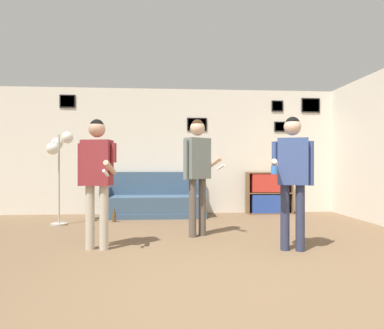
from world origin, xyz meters
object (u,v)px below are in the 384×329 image
person_player_foreground_left (97,170)px  person_watcher_holding_cup (292,169)px  person_player_foreground_center (198,164)px  bookshelf (269,193)px  couch (154,202)px  bottle_on_floor (114,217)px  floor_lamp (59,151)px  drinking_cup (277,170)px

person_player_foreground_left → person_watcher_holding_cup: 2.42m
person_player_foreground_left → person_player_foreground_center: person_player_foreground_center is taller
bookshelf → person_player_foreground_left: 4.27m
couch → bottle_on_floor: (-0.72, -0.65, -0.20)m
couch → bookshelf: couch is taller
person_player_foreground_left → bottle_on_floor: size_ratio=6.57×
bookshelf → person_player_foreground_center: person_player_foreground_center is taller
floor_lamp → bottle_on_floor: floor_lamp is taller
person_watcher_holding_cup → bottle_on_floor: bearing=137.6°
person_player_foreground_left → person_watcher_holding_cup: person_watcher_holding_cup is taller
floor_lamp → drinking_cup: (4.27, 1.09, -0.35)m
person_player_foreground_left → bottle_on_floor: bearing=92.9°
person_player_foreground_left → drinking_cup: size_ratio=17.50×
person_watcher_holding_cup → person_player_foreground_center: bearing=139.7°
bookshelf → floor_lamp: floor_lamp is taller
person_player_foreground_left → bottle_on_floor: 2.26m
drinking_cup → person_player_foreground_center: bearing=-131.1°
person_player_foreground_center → bottle_on_floor: 2.20m
couch → person_player_foreground_left: 2.87m
person_watcher_holding_cup → drinking_cup: person_watcher_holding_cup is taller
floor_lamp → person_player_foreground_left: floor_lamp is taller
person_watcher_holding_cup → drinking_cup: bearing=75.0°
couch → drinking_cup: drinking_cup is taller
couch → drinking_cup: 2.72m
couch → bookshelf: size_ratio=2.12×
floor_lamp → person_player_foreground_center: person_player_foreground_center is taller
person_player_foreground_left → bookshelf: bearing=43.5°
person_player_foreground_center → drinking_cup: 2.94m
couch → person_player_foreground_left: size_ratio=1.27×
bookshelf → bottle_on_floor: bookshelf is taller
person_watcher_holding_cup → floor_lamp: bearing=149.2°
person_player_foreground_center → bottle_on_floor: size_ratio=6.98×
floor_lamp → person_player_foreground_left: size_ratio=1.01×
couch → person_player_foreground_center: (0.71, -2.02, 0.77)m
bookshelf → bottle_on_floor: (-3.18, -0.84, -0.35)m
person_player_foreground_center → person_watcher_holding_cup: person_player_foreground_center is taller
bookshelf → person_watcher_holding_cup: 3.26m
person_watcher_holding_cup → drinking_cup: (0.84, 3.14, -0.07)m
couch → person_player_foreground_left: (-0.61, -2.72, 0.70)m
floor_lamp → person_watcher_holding_cup: 4.00m
bottle_on_floor → floor_lamp: bearing=-164.5°
bottle_on_floor → drinking_cup: bearing=14.1°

